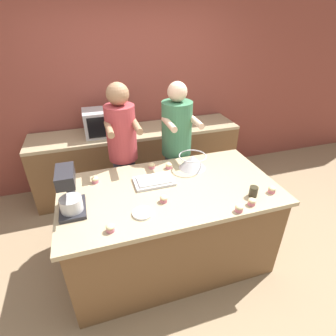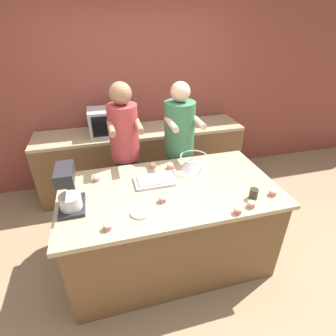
{
  "view_description": "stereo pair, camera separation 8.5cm",
  "coord_description": "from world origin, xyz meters",
  "px_view_note": "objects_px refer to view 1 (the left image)",
  "views": [
    {
      "loc": [
        -0.6,
        -1.85,
        2.23
      ],
      "look_at": [
        0.0,
        0.05,
        1.07
      ],
      "focal_mm": 28.0,
      "sensor_mm": 36.0,
      "label": 1
    },
    {
      "loc": [
        -0.52,
        -1.87,
        2.23
      ],
      "look_at": [
        0.0,
        0.05,
        1.07
      ],
      "focal_mm": 28.0,
      "sensor_mm": 36.0,
      "label": 2
    }
  ],
  "objects_px": {
    "small_plate": "(143,213)",
    "cupcake_7": "(272,190)",
    "stand_mixer": "(69,193)",
    "cupcake_5": "(252,202)",
    "drinking_glass": "(253,192)",
    "cupcake_1": "(239,208)",
    "cupcake_4": "(95,180)",
    "cupcake_3": "(110,228)",
    "cupcake_0": "(169,166)",
    "microwave_oven": "(106,122)",
    "person_right": "(176,151)",
    "baking_tray": "(154,181)",
    "cupcake_6": "(164,199)",
    "cupcake_2": "(152,165)",
    "person_left": "(124,156)",
    "mixing_bowl": "(192,161)"
  },
  "relations": [
    {
      "from": "cupcake_2",
      "to": "person_left",
      "type": "bearing_deg",
      "value": 126.63
    },
    {
      "from": "cupcake_0",
      "to": "person_right",
      "type": "bearing_deg",
      "value": 60.43
    },
    {
      "from": "stand_mixer",
      "to": "mixing_bowl",
      "type": "bearing_deg",
      "value": 16.42
    },
    {
      "from": "cupcake_2",
      "to": "baking_tray",
      "type": "bearing_deg",
      "value": -100.26
    },
    {
      "from": "small_plate",
      "to": "cupcake_5",
      "type": "xyz_separation_m",
      "value": [
        0.88,
        -0.15,
        0.02
      ]
    },
    {
      "from": "baking_tray",
      "to": "drinking_glass",
      "type": "xyz_separation_m",
      "value": [
        0.75,
        -0.46,
        0.03
      ]
    },
    {
      "from": "stand_mixer",
      "to": "cupcake_0",
      "type": "height_order",
      "value": "stand_mixer"
    },
    {
      "from": "person_right",
      "to": "cupcake_6",
      "type": "relative_size",
      "value": 25.67
    },
    {
      "from": "cupcake_7",
      "to": "microwave_oven",
      "type": "bearing_deg",
      "value": 124.58
    },
    {
      "from": "drinking_glass",
      "to": "cupcake_3",
      "type": "distance_m",
      "value": 1.22
    },
    {
      "from": "baking_tray",
      "to": "cupcake_6",
      "type": "height_order",
      "value": "cupcake_6"
    },
    {
      "from": "cupcake_1",
      "to": "mixing_bowl",
      "type": "bearing_deg",
      "value": 97.04
    },
    {
      "from": "baking_tray",
      "to": "cupcake_7",
      "type": "bearing_deg",
      "value": -26.31
    },
    {
      "from": "cupcake_2",
      "to": "cupcake_5",
      "type": "relative_size",
      "value": 1.0
    },
    {
      "from": "cupcake_0",
      "to": "microwave_oven",
      "type": "bearing_deg",
      "value": 114.16
    },
    {
      "from": "stand_mixer",
      "to": "cupcake_1",
      "type": "bearing_deg",
      "value": -18.13
    },
    {
      "from": "stand_mixer",
      "to": "mixing_bowl",
      "type": "distance_m",
      "value": 1.21
    },
    {
      "from": "small_plate",
      "to": "cupcake_4",
      "type": "relative_size",
      "value": 2.48
    },
    {
      "from": "mixing_bowl",
      "to": "baking_tray",
      "type": "relative_size",
      "value": 0.76
    },
    {
      "from": "microwave_oven",
      "to": "cupcake_3",
      "type": "xyz_separation_m",
      "value": [
        -0.18,
        -1.83,
        -0.13
      ]
    },
    {
      "from": "small_plate",
      "to": "cupcake_7",
      "type": "relative_size",
      "value": 2.48
    },
    {
      "from": "person_right",
      "to": "stand_mixer",
      "type": "distance_m",
      "value": 1.39
    },
    {
      "from": "drinking_glass",
      "to": "cupcake_1",
      "type": "relative_size",
      "value": 1.4
    },
    {
      "from": "small_plate",
      "to": "person_left",
      "type": "bearing_deg",
      "value": 89.28
    },
    {
      "from": "small_plate",
      "to": "cupcake_7",
      "type": "height_order",
      "value": "cupcake_7"
    },
    {
      "from": "small_plate",
      "to": "cupcake_3",
      "type": "height_order",
      "value": "cupcake_3"
    },
    {
      "from": "cupcake_1",
      "to": "drinking_glass",
      "type": "bearing_deg",
      "value": 32.95
    },
    {
      "from": "small_plate",
      "to": "cupcake_4",
      "type": "xyz_separation_m",
      "value": [
        -0.32,
        0.57,
        0.02
      ]
    },
    {
      "from": "cupcake_4",
      "to": "cupcake_7",
      "type": "distance_m",
      "value": 1.59
    },
    {
      "from": "person_right",
      "to": "cupcake_0",
      "type": "height_order",
      "value": "person_right"
    },
    {
      "from": "person_left",
      "to": "microwave_oven",
      "type": "xyz_separation_m",
      "value": [
        -0.09,
        0.73,
        0.15
      ]
    },
    {
      "from": "stand_mixer",
      "to": "cupcake_7",
      "type": "distance_m",
      "value": 1.69
    },
    {
      "from": "person_left",
      "to": "drinking_glass",
      "type": "xyz_separation_m",
      "value": [
        0.94,
        -1.04,
        0.03
      ]
    },
    {
      "from": "cupcake_5",
      "to": "cupcake_7",
      "type": "bearing_deg",
      "value": 19.95
    },
    {
      "from": "baking_tray",
      "to": "cupcake_1",
      "type": "relative_size",
      "value": 5.66
    },
    {
      "from": "cupcake_3",
      "to": "cupcake_7",
      "type": "distance_m",
      "value": 1.4
    },
    {
      "from": "mixing_bowl",
      "to": "cupcake_4",
      "type": "height_order",
      "value": "mixing_bowl"
    },
    {
      "from": "cupcake_6",
      "to": "small_plate",
      "type": "bearing_deg",
      "value": -153.84
    },
    {
      "from": "baking_tray",
      "to": "cupcake_4",
      "type": "bearing_deg",
      "value": 162.5
    },
    {
      "from": "stand_mixer",
      "to": "microwave_oven",
      "type": "xyz_separation_m",
      "value": [
        0.43,
        1.5,
        -0.0
      ]
    },
    {
      "from": "small_plate",
      "to": "cupcake_6",
      "type": "xyz_separation_m",
      "value": [
        0.2,
        0.1,
        0.02
      ]
    },
    {
      "from": "stand_mixer",
      "to": "cupcake_5",
      "type": "bearing_deg",
      "value": -14.75
    },
    {
      "from": "cupcake_2",
      "to": "cupcake_1",
      "type": "bearing_deg",
      "value": -60.75
    },
    {
      "from": "drinking_glass",
      "to": "cupcake_2",
      "type": "bearing_deg",
      "value": 134.32
    },
    {
      "from": "cupcake_4",
      "to": "baking_tray",
      "type": "bearing_deg",
      "value": -17.5
    },
    {
      "from": "drinking_glass",
      "to": "cupcake_4",
      "type": "xyz_separation_m",
      "value": [
        -1.27,
        0.62,
        -0.02
      ]
    },
    {
      "from": "person_left",
      "to": "cupcake_3",
      "type": "xyz_separation_m",
      "value": [
        -0.27,
        -1.1,
        0.02
      ]
    },
    {
      "from": "cupcake_1",
      "to": "cupcake_4",
      "type": "height_order",
      "value": "same"
    },
    {
      "from": "cupcake_2",
      "to": "cupcake_4",
      "type": "bearing_deg",
      "value": -169.98
    },
    {
      "from": "person_left",
      "to": "baking_tray",
      "type": "relative_size",
      "value": 4.62
    }
  ]
}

